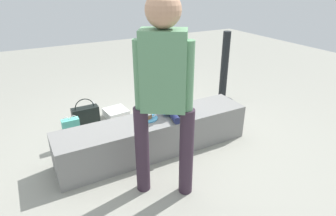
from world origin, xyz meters
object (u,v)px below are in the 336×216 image
party_cup_red (158,107)px  cake_box_white (116,113)px  handbag_black_leather (86,116)px  child_seated (172,97)px  gift_bag (72,132)px  water_bottle_near_gift (94,109)px  water_bottle_far_side (154,96)px  adult_standing (164,84)px  cake_plate (147,117)px

party_cup_red → cake_box_white: bearing=171.5°
handbag_black_leather → child_seated: bearing=-53.0°
gift_bag → party_cup_red: bearing=16.6°
water_bottle_near_gift → party_cup_red: water_bottle_near_gift is taller
water_bottle_near_gift → water_bottle_far_side: bearing=-2.1°
water_bottle_near_gift → child_seated: bearing=-65.9°
child_seated → cake_box_white: child_seated is taller
water_bottle_near_gift → party_cup_red: 0.91m
child_seated → party_cup_red: child_seated is taller
gift_bag → cake_box_white: gift_bag is taller
cake_box_white → handbag_black_leather: 0.43m
gift_bag → party_cup_red: size_ratio=3.88×
cake_box_white → child_seated: bearing=-73.0°
adult_standing → water_bottle_near_gift: 2.09m
cake_plate → water_bottle_near_gift: 1.28m
gift_bag → handbag_black_leather: size_ratio=1.00×
water_bottle_near_gift → water_bottle_far_side: size_ratio=0.79×
handbag_black_leather → water_bottle_near_gift: bearing=57.6°
water_bottle_near_gift → cake_box_white: (0.25, -0.23, -0.03)m
cake_box_white → handbag_black_leather: handbag_black_leather is taller
adult_standing → cake_plate: 0.90m
cake_plate → water_bottle_far_side: 1.37m
child_seated → cake_plate: size_ratio=2.16×
child_seated → cake_plate: bearing=170.8°
adult_standing → cake_plate: (0.14, 0.66, -0.60)m
water_bottle_near_gift → cake_plate: bearing=-76.8°
child_seated → handbag_black_leather: bearing=127.0°
cake_box_white → water_bottle_far_side: bearing=16.0°
child_seated → water_bottle_near_gift: 1.47m
cake_plate → party_cup_red: 1.12m
water_bottle_near_gift → cake_box_white: bearing=-42.6°
water_bottle_near_gift → water_bottle_far_side: water_bottle_far_side is taller
cake_box_white → handbag_black_leather: bearing=-173.4°
adult_standing → party_cup_red: 1.96m
child_seated → cake_box_white: bearing=107.0°
gift_bag → child_seated: bearing=-29.1°
party_cup_red → handbag_black_leather: (-1.02, 0.04, 0.08)m
gift_bag → adult_standing: bearing=-64.0°
cake_plate → water_bottle_far_side: size_ratio=0.97×
child_seated → water_bottle_far_side: size_ratio=2.09×
child_seated → adult_standing: 0.85m
cake_plate → cake_box_white: size_ratio=0.75×
water_bottle_far_side → cake_box_white: water_bottle_far_side is taller
adult_standing → water_bottle_far_side: 2.19m
cake_plate → child_seated: bearing=-9.2°
gift_bag → water_bottle_near_gift: (0.43, 0.70, -0.09)m
adult_standing → water_bottle_far_side: bearing=67.0°
adult_standing → gift_bag: bearing=116.0°
cake_box_white → water_bottle_near_gift: bearing=137.4°
gift_bag → cake_box_white: 0.83m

